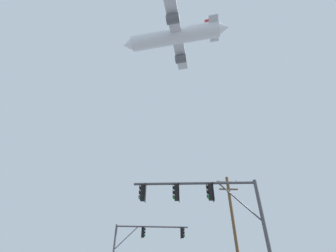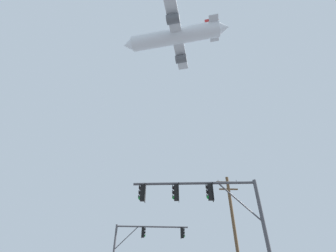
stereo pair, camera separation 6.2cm
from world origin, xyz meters
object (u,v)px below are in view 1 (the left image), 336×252
(signal_pole_far, at_px, (141,242))
(utility_pole, at_px, (234,230))
(signal_pole_near, at_px, (210,206))
(airplane, at_px, (175,37))

(signal_pole_far, distance_m, utility_pole, 8.72)
(signal_pole_near, height_order, signal_pole_far, signal_pole_near)
(utility_pole, distance_m, airplane, 46.68)
(signal_pole_near, relative_size, airplane, 0.28)
(airplane, bearing_deg, signal_pole_near, -90.44)
(signal_pole_near, bearing_deg, utility_pole, 65.70)
(signal_pole_far, height_order, utility_pole, utility_pole)
(signal_pole_far, distance_m, airplane, 46.72)
(signal_pole_near, xyz_separation_m, airplane, (0.16, 21.15, 45.05))
(utility_pole, xyz_separation_m, airplane, (-3.70, 12.60, 44.80))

